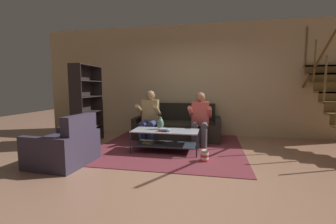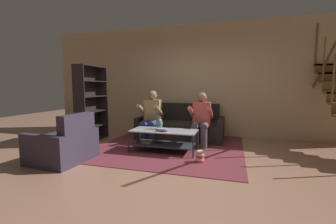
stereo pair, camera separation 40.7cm
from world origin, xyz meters
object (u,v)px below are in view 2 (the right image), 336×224
Objects in this scene: person_seated_right at (201,117)px; armchair at (64,145)px; popcorn_tub at (200,156)px; coffee_table at (163,137)px; person_seated_left at (151,114)px; book_stack at (162,130)px; bookshelf at (89,109)px; couch at (181,127)px; vase at (159,123)px.

person_seated_right is 2.77m from armchair.
person_seated_right is at bearing 97.37° from popcorn_tub.
coffee_table is 0.93m from popcorn_tub.
armchair is (-0.97, -1.73, -0.37)m from person_seated_left.
book_stack is 0.13× the size of bookshelf.
couch is at bearing 55.94° from armchair.
bookshelf reaches higher than person_seated_left.
book_stack is 1.77m from armchair.
coffee_table is (-0.07, -1.26, 0.01)m from couch.
book_stack is at bearing -128.30° from person_seated_right.
couch is 2.25m from bookshelf.
couch is 9.75× the size of popcorn_tub.
bookshelf is (-1.94, 0.46, 0.31)m from book_stack.
popcorn_tub is at bearing -23.91° from book_stack.
bookshelf reaches higher than book_stack.
armchair is at bearing -71.92° from bookshelf.
bookshelf is 1.82× the size of armchair.
popcorn_tub is (0.15, -1.15, -0.52)m from person_seated_right.
vase is (-0.76, -0.62, -0.08)m from person_seated_right.
armchair is 2.36m from popcorn_tub.
popcorn_tub is (0.73, -1.71, -0.17)m from couch.
coffee_table is 5.25× the size of vase.
couch reaches higher than vase.
person_seated_right is at bearing 51.70° from book_stack.
armchair is at bearing -119.25° from person_seated_left.
person_seated_left is 0.94m from coffee_table.
person_seated_left reaches higher than popcorn_tub.
popcorn_tub is at bearing -82.63° from person_seated_right.
popcorn_tub is (0.90, -0.53, -0.44)m from vase.
person_seated_right is 4.71× the size of vase.
coffee_table is 0.73× the size of bookshelf.
person_seated_left is at bearing 60.75° from armchair.
bookshelf reaches higher than popcorn_tub.
armchair reaches higher than book_stack.
armchair is (-1.49, -0.93, -0.18)m from book_stack.
person_seated_right is at bearing 7.63° from bookshelf.
coffee_table is at bearing 150.47° from popcorn_tub.
person_seated_left is 5.01× the size of book_stack.
person_seated_right is 1.27m from popcorn_tub.
couch is 0.89m from person_seated_left.
book_stack is 0.93m from popcorn_tub.
vase is at bearing 142.65° from coffee_table.
armchair is (-1.37, -1.11, -0.27)m from vase.
couch reaches higher than book_stack.
person_seated_left is 0.75m from vase.
person_seated_right is at bearing 39.32° from vase.
person_seated_right is at bearing 39.11° from armchair.
couch is 1.38m from book_stack.
person_seated_left is 1.23× the size of armchair.
book_stack is at bearing -85.04° from coffee_table.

